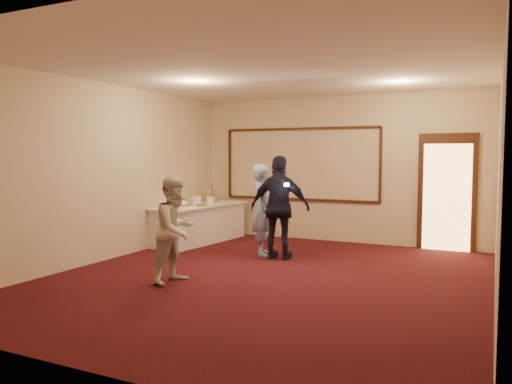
{
  "coord_description": "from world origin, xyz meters",
  "views": [
    {
      "loc": [
        2.97,
        -6.5,
        1.78
      ],
      "look_at": [
        -0.78,
        1.28,
        1.15
      ],
      "focal_mm": 35.0,
      "sensor_mm": 36.0,
      "label": 1
    }
  ],
  "objects_px": {
    "plate_stack_b": "(210,200)",
    "pavlova_tray": "(180,205)",
    "tart": "(200,206)",
    "man": "(263,210)",
    "woman": "(176,230)",
    "buffet_table": "(198,223)",
    "plate_stack_a": "(197,200)",
    "guest": "(280,208)",
    "cupcake_stand": "(212,194)"
  },
  "relations": [
    {
      "from": "plate_stack_b",
      "to": "pavlova_tray",
      "type": "bearing_deg",
      "value": -86.14
    },
    {
      "from": "plate_stack_b",
      "to": "tart",
      "type": "xyz_separation_m",
      "value": [
        0.15,
        -0.65,
        -0.05
      ]
    },
    {
      "from": "pavlova_tray",
      "to": "man",
      "type": "distance_m",
      "value": 1.62
    },
    {
      "from": "plate_stack_b",
      "to": "woman",
      "type": "distance_m",
      "value": 3.55
    },
    {
      "from": "plate_stack_b",
      "to": "tart",
      "type": "bearing_deg",
      "value": -76.7
    },
    {
      "from": "buffet_table",
      "to": "pavlova_tray",
      "type": "height_order",
      "value": "pavlova_tray"
    },
    {
      "from": "woman",
      "to": "plate_stack_b",
      "type": "bearing_deg",
      "value": 29.38
    },
    {
      "from": "plate_stack_a",
      "to": "woman",
      "type": "bearing_deg",
      "value": -62.34
    },
    {
      "from": "plate_stack_a",
      "to": "woman",
      "type": "distance_m",
      "value": 3.45
    },
    {
      "from": "pavlova_tray",
      "to": "man",
      "type": "xyz_separation_m",
      "value": [
        1.61,
        0.24,
        -0.04
      ]
    },
    {
      "from": "plate_stack_b",
      "to": "guest",
      "type": "relative_size",
      "value": 0.1
    },
    {
      "from": "woman",
      "to": "buffet_table",
      "type": "bearing_deg",
      "value": 33.1
    },
    {
      "from": "plate_stack_b",
      "to": "guest",
      "type": "height_order",
      "value": "guest"
    },
    {
      "from": "tart",
      "to": "guest",
      "type": "xyz_separation_m",
      "value": [
        1.94,
        -0.53,
        0.1
      ]
    },
    {
      "from": "tart",
      "to": "plate_stack_b",
      "type": "bearing_deg",
      "value": 103.3
    },
    {
      "from": "cupcake_stand",
      "to": "plate_stack_a",
      "type": "height_order",
      "value": "cupcake_stand"
    },
    {
      "from": "tart",
      "to": "man",
      "type": "height_order",
      "value": "man"
    },
    {
      "from": "buffet_table",
      "to": "pavlova_tray",
      "type": "distance_m",
      "value": 1.02
    },
    {
      "from": "cupcake_stand",
      "to": "guest",
      "type": "height_order",
      "value": "guest"
    },
    {
      "from": "cupcake_stand",
      "to": "guest",
      "type": "xyz_separation_m",
      "value": [
        2.33,
        -1.64,
        -0.03
      ]
    },
    {
      "from": "plate_stack_b",
      "to": "guest",
      "type": "distance_m",
      "value": 2.41
    },
    {
      "from": "guest",
      "to": "plate_stack_a",
      "type": "bearing_deg",
      "value": -28.43
    },
    {
      "from": "plate_stack_b",
      "to": "man",
      "type": "relative_size",
      "value": 0.11
    },
    {
      "from": "pavlova_tray",
      "to": "woman",
      "type": "height_order",
      "value": "woman"
    },
    {
      "from": "plate_stack_b",
      "to": "cupcake_stand",
      "type": "bearing_deg",
      "value": 117.46
    },
    {
      "from": "man",
      "to": "woman",
      "type": "xyz_separation_m",
      "value": [
        -0.29,
        -2.27,
        -0.07
      ]
    },
    {
      "from": "cupcake_stand",
      "to": "plate_stack_a",
      "type": "bearing_deg",
      "value": -87.33
    },
    {
      "from": "tart",
      "to": "man",
      "type": "bearing_deg",
      "value": -12.55
    },
    {
      "from": "buffet_table",
      "to": "guest",
      "type": "distance_m",
      "value": 2.4
    },
    {
      "from": "buffet_table",
      "to": "man",
      "type": "distance_m",
      "value": 1.94
    },
    {
      "from": "pavlova_tray",
      "to": "guest",
      "type": "relative_size",
      "value": 0.32
    },
    {
      "from": "buffet_table",
      "to": "cupcake_stand",
      "type": "height_order",
      "value": "cupcake_stand"
    },
    {
      "from": "buffet_table",
      "to": "plate_stack_a",
      "type": "distance_m",
      "value": 0.49
    },
    {
      "from": "cupcake_stand",
      "to": "woman",
      "type": "bearing_deg",
      "value": -66.31
    },
    {
      "from": "buffet_table",
      "to": "plate_stack_a",
      "type": "bearing_deg",
      "value": 133.52
    },
    {
      "from": "plate_stack_a",
      "to": "tart",
      "type": "relative_size",
      "value": 0.81
    },
    {
      "from": "buffet_table",
      "to": "plate_stack_a",
      "type": "xyz_separation_m",
      "value": [
        -0.12,
        0.12,
        0.47
      ]
    },
    {
      "from": "man",
      "to": "guest",
      "type": "relative_size",
      "value": 0.91
    },
    {
      "from": "buffet_table",
      "to": "pavlova_tray",
      "type": "bearing_deg",
      "value": -79.08
    },
    {
      "from": "buffet_table",
      "to": "plate_stack_b",
      "type": "distance_m",
      "value": 0.57
    },
    {
      "from": "plate_stack_a",
      "to": "man",
      "type": "relative_size",
      "value": 0.12
    },
    {
      "from": "tart",
      "to": "man",
      "type": "xyz_separation_m",
      "value": [
        1.53,
        -0.34,
        0.02
      ]
    },
    {
      "from": "pavlova_tray",
      "to": "cupcake_stand",
      "type": "relative_size",
      "value": 1.3
    },
    {
      "from": "plate_stack_a",
      "to": "man",
      "type": "bearing_deg",
      "value": -22.44
    },
    {
      "from": "guest",
      "to": "woman",
      "type": "bearing_deg",
      "value": 65.85
    },
    {
      "from": "woman",
      "to": "guest",
      "type": "relative_size",
      "value": 0.84
    },
    {
      "from": "tart",
      "to": "plate_stack_a",
      "type": "bearing_deg",
      "value": 129.22
    },
    {
      "from": "plate_stack_b",
      "to": "tart",
      "type": "distance_m",
      "value": 0.67
    },
    {
      "from": "pavlova_tray",
      "to": "plate_stack_a",
      "type": "xyz_separation_m",
      "value": [
        -0.29,
        1.02,
        0.0
      ]
    },
    {
      "from": "buffet_table",
      "to": "cupcake_stand",
      "type": "bearing_deg",
      "value": 100.58
    }
  ]
}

